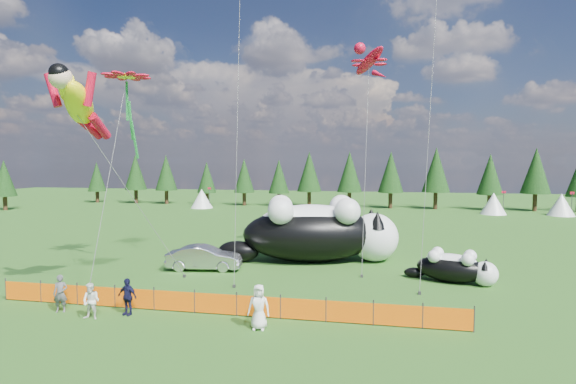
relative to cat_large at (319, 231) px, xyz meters
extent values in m
plane|color=#0D380A|center=(-3.22, -8.55, -2.14)|extent=(160.00, 160.00, 0.00)
cylinder|color=#262626|center=(-14.22, -11.55, -1.59)|extent=(0.06, 0.06, 1.10)
cylinder|color=#262626|center=(-12.22, -11.55, -1.59)|extent=(0.06, 0.06, 1.10)
cylinder|color=#262626|center=(-10.22, -11.55, -1.59)|extent=(0.06, 0.06, 1.10)
cylinder|color=#262626|center=(-8.22, -11.55, -1.59)|extent=(0.06, 0.06, 1.10)
cylinder|color=#262626|center=(-6.22, -11.55, -1.59)|extent=(0.06, 0.06, 1.10)
cylinder|color=#262626|center=(-4.22, -11.55, -1.59)|extent=(0.06, 0.06, 1.10)
cylinder|color=#262626|center=(-2.22, -11.55, -1.59)|extent=(0.06, 0.06, 1.10)
cylinder|color=#262626|center=(-0.22, -11.55, -1.59)|extent=(0.06, 0.06, 1.10)
cylinder|color=#262626|center=(1.78, -11.55, -1.59)|extent=(0.06, 0.06, 1.10)
cylinder|color=#262626|center=(3.78, -11.55, -1.59)|extent=(0.06, 0.06, 1.10)
cylinder|color=#262626|center=(5.78, -11.55, -1.59)|extent=(0.06, 0.06, 1.10)
cylinder|color=#262626|center=(7.78, -11.55, -1.59)|extent=(0.06, 0.06, 1.10)
cube|color=#FF5F05|center=(-13.22, -11.55, -1.64)|extent=(2.00, 0.04, 0.90)
cube|color=#FF5F05|center=(-11.22, -11.55, -1.64)|extent=(2.00, 0.04, 0.90)
cube|color=#FF5F05|center=(-9.22, -11.55, -1.64)|extent=(2.00, 0.04, 0.90)
cube|color=#FF5F05|center=(-7.22, -11.55, -1.64)|extent=(2.00, 0.04, 0.90)
cube|color=#FF5F05|center=(-5.22, -11.55, -1.64)|extent=(2.00, 0.04, 0.90)
cube|color=#FF5F05|center=(-3.22, -11.55, -1.64)|extent=(2.00, 0.04, 0.90)
cube|color=#FF5F05|center=(-1.22, -11.55, -1.64)|extent=(2.00, 0.04, 0.90)
cube|color=#FF5F05|center=(0.78, -11.55, -1.64)|extent=(2.00, 0.04, 0.90)
cube|color=#FF5F05|center=(2.78, -11.55, -1.64)|extent=(2.00, 0.04, 0.90)
cube|color=#FF5F05|center=(4.78, -11.55, -1.64)|extent=(2.00, 0.04, 0.90)
cube|color=#FF5F05|center=(6.78, -11.55, -1.64)|extent=(2.00, 0.04, 0.90)
ellipsoid|color=black|center=(-0.53, -0.12, -0.27)|extent=(10.06, 6.27, 3.74)
ellipsoid|color=white|center=(-0.53, -0.12, 0.66)|extent=(7.56, 4.56, 2.28)
sphere|color=white|center=(3.73, 0.82, -0.48)|extent=(3.32, 3.32, 3.32)
sphere|color=#EB5B63|center=(5.11, 1.13, -0.48)|extent=(0.46, 0.46, 0.46)
ellipsoid|color=black|center=(-5.39, -1.19, -1.41)|extent=(3.15, 2.05, 1.45)
cone|color=black|center=(3.94, -0.15, 0.85)|extent=(1.16, 1.16, 1.16)
cone|color=black|center=(3.51, 1.80, 0.85)|extent=(1.16, 1.16, 1.16)
sphere|color=white|center=(1.41, 1.69, 1.49)|extent=(1.74, 1.74, 1.74)
sphere|color=white|center=(1.99, -0.94, 1.49)|extent=(1.74, 1.74, 1.74)
sphere|color=white|center=(-2.84, 0.75, 1.49)|extent=(1.74, 1.74, 1.74)
sphere|color=white|center=(-2.26, -1.88, 1.49)|extent=(1.74, 1.74, 1.74)
ellipsoid|color=black|center=(8.09, -3.76, -1.37)|extent=(4.22, 2.87, 1.54)
ellipsoid|color=white|center=(8.09, -3.76, -0.98)|extent=(3.17, 2.09, 0.94)
sphere|color=white|center=(9.81, -4.30, -1.45)|extent=(1.37, 1.37, 1.37)
sphere|color=#EB5B63|center=(10.37, -4.47, -1.45)|extent=(0.19, 0.19, 0.19)
ellipsoid|color=black|center=(6.13, -3.15, -1.84)|extent=(1.33, 0.93, 0.60)
cone|color=black|center=(9.69, -4.69, -0.90)|extent=(0.48, 0.48, 0.48)
cone|color=black|center=(9.94, -3.91, -0.90)|extent=(0.48, 0.48, 0.48)
sphere|color=white|center=(9.16, -3.51, -0.64)|extent=(0.72, 0.72, 0.72)
sphere|color=white|center=(8.83, -4.58, -0.64)|extent=(0.72, 0.72, 0.72)
sphere|color=white|center=(7.44, -2.98, -0.64)|extent=(0.72, 0.72, 0.72)
sphere|color=white|center=(7.11, -4.04, -0.64)|extent=(0.72, 0.72, 0.72)
imported|color=silver|center=(-6.85, -3.76, -1.37)|extent=(4.88, 2.28, 1.55)
imported|color=#525156|center=(-10.33, -12.58, -1.28)|extent=(0.73, 0.59, 1.72)
imported|color=white|center=(-8.35, -13.17, -1.34)|extent=(0.79, 0.48, 1.60)
imported|color=black|center=(-7.10, -12.35, -1.30)|extent=(1.06, 0.67, 1.67)
imported|color=white|center=(-0.85, -12.89, -1.21)|extent=(0.95, 0.66, 1.87)
cylinder|color=#595959|center=(-8.83, -8.28, 2.76)|extent=(0.03, 0.03, 11.18)
cube|color=#262626|center=(-7.32, -5.77, -2.06)|extent=(0.15, 0.15, 0.16)
cylinder|color=#595959|center=(3.14, -0.49, 4.96)|extent=(0.03, 0.03, 15.34)
cube|color=#262626|center=(3.05, -3.75, -2.06)|extent=(0.15, 0.15, 0.16)
cylinder|color=#595959|center=(-10.62, -8.06, 3.99)|extent=(0.03, 0.03, 13.60)
cube|color=#262626|center=(-9.95, -11.23, -2.06)|extent=(0.15, 0.15, 0.16)
cube|color=#198A31|center=(-11.30, -4.89, 7.27)|extent=(0.22, 0.22, 4.75)
cylinder|color=#595959|center=(-4.24, -4.87, 6.90)|extent=(0.03, 0.03, 18.44)
cube|color=#262626|center=(-3.74, -7.28, -2.06)|extent=(0.15, 0.15, 0.16)
cylinder|color=#595959|center=(6.96, -2.48, 9.56)|extent=(0.03, 0.03, 24.62)
cube|color=#262626|center=(6.11, -6.64, -2.06)|extent=(0.15, 0.15, 0.16)
camera|label=1|loc=(3.81, -30.38, 4.80)|focal=28.00mm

